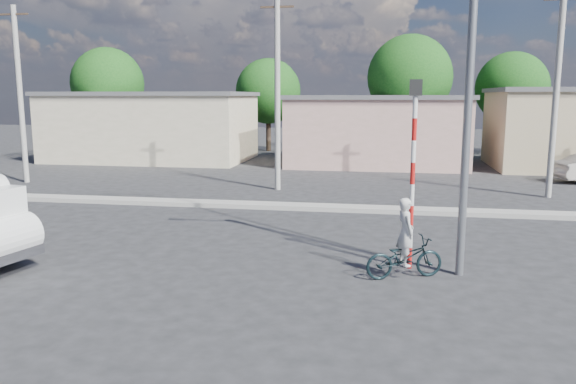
% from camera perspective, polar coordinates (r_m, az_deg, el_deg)
% --- Properties ---
extents(ground_plane, '(120.00, 120.00, 0.00)m').
position_cam_1_polar(ground_plane, '(12.44, -2.62, -9.00)').
color(ground_plane, '#252528').
rests_on(ground_plane, ground).
extents(median, '(40.00, 0.80, 0.16)m').
position_cam_1_polar(median, '(20.05, 2.36, -1.54)').
color(median, '#99968E').
rests_on(median, ground).
extents(bicycle, '(1.88, 1.25, 0.93)m').
position_cam_1_polar(bicycle, '(12.75, 11.74, -6.54)').
color(bicycle, black).
rests_on(bicycle, ground).
extents(cyclist, '(0.54, 0.65, 1.51)m').
position_cam_1_polar(cyclist, '(12.67, 11.78, -5.29)').
color(cyclist, silver).
rests_on(cyclist, ground).
extents(traffic_pole, '(0.28, 0.18, 4.36)m').
position_cam_1_polar(traffic_pole, '(13.08, 12.60, 3.36)').
color(traffic_pole, red).
rests_on(traffic_pole, ground).
extents(streetlight, '(2.34, 0.22, 9.00)m').
position_cam_1_polar(streetlight, '(12.83, 17.38, 13.63)').
color(streetlight, slate).
rests_on(streetlight, ground).
extents(building_row, '(37.80, 7.30, 4.44)m').
position_cam_1_polar(building_row, '(33.58, 7.47, 6.47)').
color(building_row, beige).
rests_on(building_row, ground).
extents(tree_row, '(34.13, 7.32, 8.10)m').
position_cam_1_polar(tree_row, '(40.42, 3.14, 10.89)').
color(tree_row, '#38281E').
rests_on(tree_row, ground).
extents(utility_poles, '(35.40, 0.24, 8.00)m').
position_cam_1_polar(utility_poles, '(23.51, 11.76, 9.71)').
color(utility_poles, '#99968E').
rests_on(utility_poles, ground).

